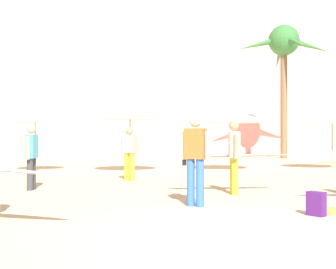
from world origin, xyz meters
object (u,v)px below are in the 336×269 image
(person_mid_left, at_px, (233,155))
(person_far_right, at_px, (195,156))
(cafe_umbrella_2, at_px, (233,116))
(backpack, at_px, (316,204))
(person_near_left, at_px, (129,151))
(palm_tree_left, at_px, (284,49))
(cafe_umbrella_1, at_px, (130,113))
(cafe_umbrella_5, at_px, (332,117))
(cafe_umbrella_4, at_px, (35,116))
(person_mid_right, at_px, (31,154))

(person_mid_left, distance_m, person_far_right, 2.16)
(cafe_umbrella_2, xyz_separation_m, backpack, (-0.87, -9.63, -1.97))
(cafe_umbrella_2, xyz_separation_m, person_near_left, (-4.08, -3.40, -1.27))
(palm_tree_left, height_order, backpack, palm_tree_left)
(cafe_umbrella_1, relative_size, person_mid_left, 0.92)
(cafe_umbrella_5, relative_size, backpack, 5.86)
(backpack, height_order, person_mid_left, person_mid_left)
(person_near_left, relative_size, person_far_right, 0.92)
(cafe_umbrella_4, height_order, person_near_left, cafe_umbrella_4)
(cafe_umbrella_4, height_order, cafe_umbrella_5, cafe_umbrella_5)
(cafe_umbrella_1, distance_m, person_mid_right, 5.97)
(backpack, bearing_deg, cafe_umbrella_1, 70.90)
(person_far_right, bearing_deg, cafe_umbrella_5, -5.94)
(palm_tree_left, xyz_separation_m, cafe_umbrella_4, (-13.07, -8.60, -4.51))
(cafe_umbrella_4, xyz_separation_m, person_mid_right, (1.09, -5.87, -1.23))
(person_far_right, bearing_deg, cafe_umbrella_1, 41.13)
(cafe_umbrella_4, height_order, backpack, cafe_umbrella_4)
(cafe_umbrella_2, height_order, person_near_left, cafe_umbrella_2)
(person_far_right, bearing_deg, backpack, -88.51)
(backpack, height_order, person_far_right, person_far_right)
(palm_tree_left, xyz_separation_m, person_mid_left, (-7.02, -15.64, -5.73))
(cafe_umbrella_1, relative_size, person_near_left, 1.61)
(person_mid_right, relative_size, person_far_right, 0.93)
(cafe_umbrella_1, relative_size, backpack, 6.33)
(backpack, distance_m, person_far_right, 2.40)
(cafe_umbrella_1, bearing_deg, person_near_left, -90.81)
(person_mid_left, distance_m, person_mid_right, 5.10)
(person_mid_left, height_order, person_far_right, person_far_right)
(cafe_umbrella_1, distance_m, cafe_umbrella_2, 4.04)
(palm_tree_left, height_order, person_mid_right, palm_tree_left)
(backpack, relative_size, person_far_right, 0.23)
(cafe_umbrella_2, height_order, backpack, cafe_umbrella_2)
(palm_tree_left, bearing_deg, cafe_umbrella_2, -120.97)
(cafe_umbrella_2, distance_m, person_mid_left, 6.96)
(cafe_umbrella_1, relative_size, person_far_right, 1.48)
(cafe_umbrella_4, distance_m, person_mid_left, 9.37)
(cafe_umbrella_4, bearing_deg, cafe_umbrella_5, 0.33)
(cafe_umbrella_5, bearing_deg, person_mid_right, -151.41)
(person_far_right, bearing_deg, cafe_umbrella_4, 61.49)
(cafe_umbrella_2, height_order, cafe_umbrella_5, cafe_umbrella_2)
(palm_tree_left, bearing_deg, person_mid_right, -129.63)
(person_near_left, bearing_deg, palm_tree_left, -2.43)
(cafe_umbrella_5, distance_m, person_mid_right, 12.47)
(palm_tree_left, bearing_deg, person_far_right, -115.19)
(cafe_umbrella_1, bearing_deg, cafe_umbrella_4, 170.19)
(palm_tree_left, height_order, cafe_umbrella_5, palm_tree_left)
(person_mid_right, distance_m, person_far_right, 4.81)
(palm_tree_left, xyz_separation_m, cafe_umbrella_1, (-9.43, -9.23, -4.43))
(cafe_umbrella_1, height_order, cafe_umbrella_2, cafe_umbrella_1)
(palm_tree_left, relative_size, cafe_umbrella_2, 3.07)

